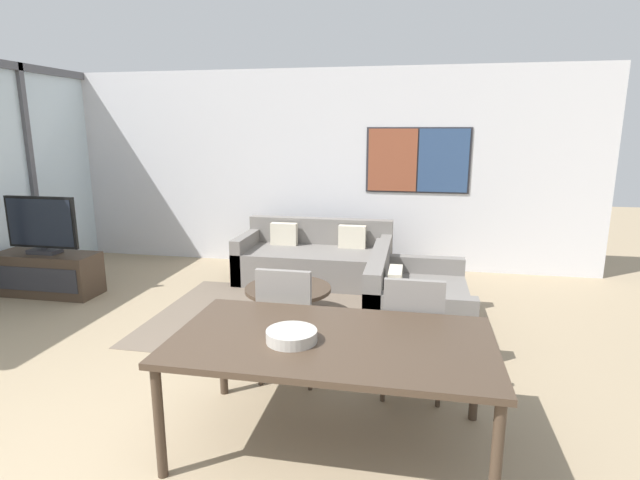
# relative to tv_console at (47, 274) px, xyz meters

# --- Properties ---
(wall_back) EXTENTS (8.10, 0.09, 2.80)m
(wall_back) POSITION_rel_tv_console_xyz_m (2.87, 2.03, 1.15)
(wall_back) COLOR silver
(wall_back) RESTS_ON ground_plane
(area_rug) EXTENTS (2.87, 2.11, 0.01)m
(area_rug) POSITION_rel_tv_console_xyz_m (3.07, -0.21, -0.25)
(area_rug) COLOR #706051
(area_rug) RESTS_ON ground_plane
(tv_console) EXTENTS (1.25, 0.47, 0.51)m
(tv_console) POSITION_rel_tv_console_xyz_m (0.00, 0.00, 0.00)
(tv_console) COLOR #423326
(tv_console) RESTS_ON ground_plane
(television) EXTENTS (0.91, 0.20, 0.69)m
(television) POSITION_rel_tv_console_xyz_m (0.00, 0.00, 0.59)
(television) COLOR #2D2D33
(television) RESTS_ON tv_console
(sofa_main) EXTENTS (1.99, 0.97, 0.77)m
(sofa_main) POSITION_rel_tv_console_xyz_m (3.07, 1.24, 0.01)
(sofa_main) COLOR slate
(sofa_main) RESTS_ON ground_plane
(sofa_side) EXTENTS (0.97, 1.47, 0.77)m
(sofa_side) POSITION_rel_tv_console_xyz_m (4.34, -0.30, 0.01)
(sofa_side) COLOR slate
(sofa_side) RESTS_ON ground_plane
(coffee_table) EXTENTS (0.91, 0.91, 0.35)m
(coffee_table) POSITION_rel_tv_console_xyz_m (3.07, -0.21, 0.01)
(coffee_table) COLOR #423326
(coffee_table) RESTS_ON ground_plane
(dining_table) EXTENTS (1.95, 1.07, 0.73)m
(dining_table) POSITION_rel_tv_console_xyz_m (3.89, -2.27, 0.42)
(dining_table) COLOR #423326
(dining_table) RESTS_ON ground_plane
(dining_chair_left) EXTENTS (0.46, 0.46, 0.95)m
(dining_chair_left) POSITION_rel_tv_console_xyz_m (3.41, -1.51, 0.26)
(dining_chair_left) COLOR gray
(dining_chair_left) RESTS_ON ground_plane
(dining_chair_centre) EXTENTS (0.46, 0.46, 0.95)m
(dining_chair_centre) POSITION_rel_tv_console_xyz_m (4.37, -1.57, 0.26)
(dining_chair_centre) COLOR gray
(dining_chair_centre) RESTS_ON ground_plane
(fruit_bowl) EXTENTS (0.31, 0.31, 0.07)m
(fruit_bowl) POSITION_rel_tv_console_xyz_m (3.66, -2.37, 0.52)
(fruit_bowl) COLOR #B7B2A8
(fruit_bowl) RESTS_ON dining_table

